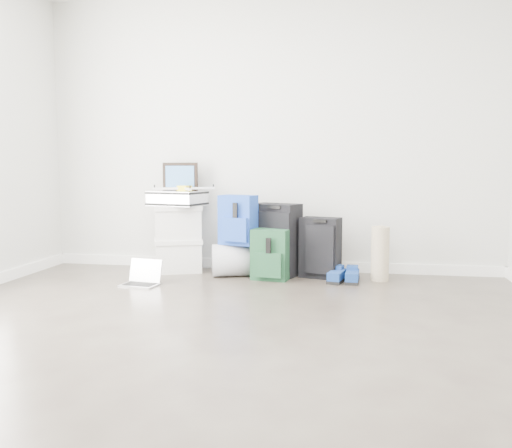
% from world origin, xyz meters
% --- Properties ---
extents(ground, '(5.00, 5.00, 0.00)m').
position_xyz_m(ground, '(0.00, 0.00, 0.00)').
color(ground, '#342A25').
rests_on(ground, ground).
extents(room_envelope, '(4.52, 5.02, 2.71)m').
position_xyz_m(room_envelope, '(0.00, 0.02, 1.72)').
color(room_envelope, silver).
rests_on(room_envelope, ground).
extents(boxes_stack, '(0.56, 0.51, 0.65)m').
position_xyz_m(boxes_stack, '(-0.87, 2.26, 0.33)').
color(boxes_stack, silver).
rests_on(boxes_stack, ground).
extents(briefcase, '(0.56, 0.47, 0.14)m').
position_xyz_m(briefcase, '(-0.87, 2.26, 0.72)').
color(briefcase, '#B2B2B7').
rests_on(briefcase, boxes_stack).
extents(painting, '(0.37, 0.07, 0.28)m').
position_xyz_m(painting, '(-0.87, 2.36, 0.93)').
color(painting, black).
rests_on(painting, briefcase).
extents(drone, '(0.54, 0.54, 0.05)m').
position_xyz_m(drone, '(-0.79, 2.24, 0.82)').
color(drone, yellow).
rests_on(drone, briefcase).
extents(duffel_bag, '(0.56, 0.44, 0.30)m').
position_xyz_m(duffel_bag, '(-0.24, 2.13, 0.15)').
color(duffel_bag, gray).
rests_on(duffel_bag, ground).
extents(blue_backpack, '(0.37, 0.31, 0.46)m').
position_xyz_m(blue_backpack, '(-0.24, 2.10, 0.53)').
color(blue_backpack, '#182EA2').
rests_on(blue_backpack, duffel_bag).
extents(large_suitcase, '(0.50, 0.42, 0.68)m').
position_xyz_m(large_suitcase, '(0.10, 2.24, 0.34)').
color(large_suitcase, black).
rests_on(large_suitcase, ground).
extents(green_backpack, '(0.36, 0.28, 0.46)m').
position_xyz_m(green_backpack, '(0.08, 2.01, 0.22)').
color(green_backpack, '#143722').
rests_on(green_backpack, ground).
extents(carry_on, '(0.40, 0.31, 0.56)m').
position_xyz_m(carry_on, '(0.52, 2.18, 0.28)').
color(carry_on, black).
rests_on(carry_on, ground).
extents(shoes, '(0.29, 0.32, 0.10)m').
position_xyz_m(shoes, '(0.75, 2.02, 0.05)').
color(shoes, black).
rests_on(shoes, ground).
extents(rolled_rug, '(0.16, 0.16, 0.49)m').
position_xyz_m(rolled_rug, '(1.06, 2.14, 0.25)').
color(rolled_rug, tan).
rests_on(rolled_rug, ground).
extents(laptop, '(0.34, 0.27, 0.22)m').
position_xyz_m(laptop, '(-0.99, 1.60, 0.05)').
color(laptop, silver).
rests_on(laptop, ground).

